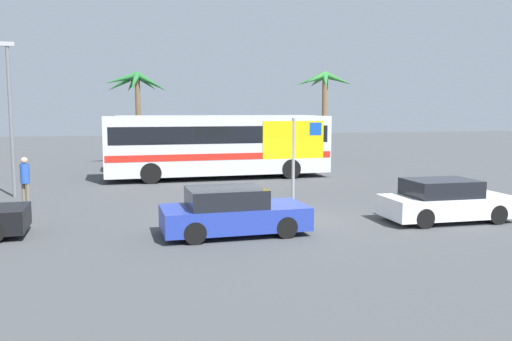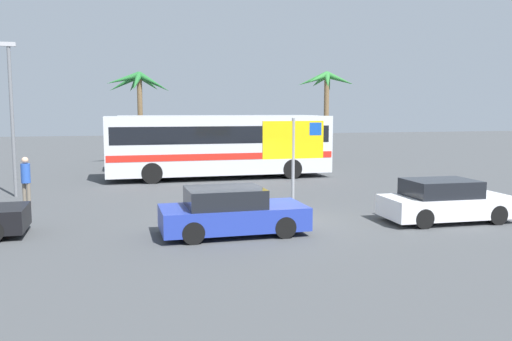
{
  "view_description": "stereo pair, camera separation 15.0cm",
  "coord_description": "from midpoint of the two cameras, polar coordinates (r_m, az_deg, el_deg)",
  "views": [
    {
      "loc": [
        -4.49,
        -15.23,
        3.46
      ],
      "look_at": [
        0.45,
        2.93,
        1.3
      ],
      "focal_mm": 36.84,
      "sensor_mm": 36.0,
      "label": 1
    },
    {
      "loc": [
        -4.34,
        -15.26,
        3.46
      ],
      "look_at": [
        0.45,
        2.93,
        1.3
      ],
      "focal_mm": 36.84,
      "sensor_mm": 36.0,
      "label": 2
    }
  ],
  "objects": [
    {
      "name": "ground",
      "position": [
        16.24,
        1.37,
        -5.75
      ],
      "size": [
        120.0,
        120.0,
        0.0
      ],
      "primitive_type": "plane",
      "color": "#424447"
    },
    {
      "name": "bus_front_coach",
      "position": [
        26.75,
        -3.77,
        2.94
      ],
      "size": [
        11.3,
        2.45,
        3.17
      ],
      "color": "silver",
      "rests_on": "ground"
    },
    {
      "name": "bus_rear_coach",
      "position": [
        30.5,
        -3.93,
        3.38
      ],
      "size": [
        11.3,
        2.45,
        3.17
      ],
      "color": "silver",
      "rests_on": "ground"
    },
    {
      "name": "ferry_sign",
      "position": [
        18.16,
        4.45,
        2.95
      ],
      "size": [
        2.2,
        0.11,
        3.2
      ],
      "rotation": [
        0.0,
        0.0,
        0.01
      ],
      "color": "gray",
      "rests_on": "ground"
    },
    {
      "name": "car_white",
      "position": [
        17.44,
        20.07,
        -3.18
      ],
      "size": [
        4.06,
        1.86,
        1.32
      ],
      "rotation": [
        0.0,
        0.0,
        -0.03
      ],
      "color": "silver",
      "rests_on": "ground"
    },
    {
      "name": "car_blue",
      "position": [
        14.72,
        -2.45,
        -4.52
      ],
      "size": [
        4.05,
        1.88,
        1.32
      ],
      "rotation": [
        0.0,
        0.0,
        0.01
      ],
      "color": "#23389E",
      "rests_on": "ground"
    },
    {
      "name": "pedestrian_crossing_lot",
      "position": [
        20.46,
        -23.53,
        -0.69
      ],
      "size": [
        0.32,
        0.32,
        1.81
      ],
      "rotation": [
        0.0,
        0.0,
        4.2
      ],
      "color": "#706656",
      "rests_on": "ground"
    },
    {
      "name": "lamp_post_right_side",
      "position": [
        22.98,
        -24.82,
        5.73
      ],
      "size": [
        0.56,
        0.2,
        6.11
      ],
      "color": "slate",
      "rests_on": "ground"
    },
    {
      "name": "palm_tree_seaside",
      "position": [
        33.93,
        -12.44,
        8.67
      ],
      "size": [
        4.08,
        3.94,
        5.86
      ],
      "color": "brown",
      "rests_on": "ground"
    },
    {
      "name": "palm_tree_inland",
      "position": [
        34.16,
        7.78,
        8.92
      ],
      "size": [
        3.79,
        3.7,
        5.93
      ],
      "color": "brown",
      "rests_on": "ground"
    }
  ]
}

